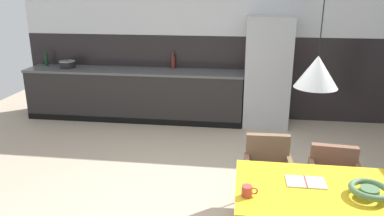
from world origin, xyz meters
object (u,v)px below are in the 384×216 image
(mug_glass_clear, at_px, (247,191))
(cooking_pot, at_px, (67,64))
(fruit_bowl, at_px, (370,190))
(armchair_facing_counter, at_px, (334,174))
(bottle_spice_small, at_px, (46,60))
(bottle_wine_green, at_px, (173,62))
(refrigerator_column, at_px, (267,72))
(dining_table, at_px, (352,196))
(pendant_lamp_over_table_near, at_px, (317,71))
(armchair_far_side, at_px, (268,165))
(open_book, at_px, (306,182))

(mug_glass_clear, distance_m, cooking_pot, 4.88)
(fruit_bowl, bearing_deg, armchair_facing_counter, 92.20)
(mug_glass_clear, height_order, bottle_spice_small, bottle_spice_small)
(armchair_facing_counter, height_order, mug_glass_clear, mug_glass_clear)
(mug_glass_clear, height_order, cooking_pot, cooking_pot)
(fruit_bowl, relative_size, bottle_wine_green, 1.00)
(refrigerator_column, xyz_separation_m, dining_table, (0.47, -3.51, -0.21))
(mug_glass_clear, relative_size, pendant_lamp_over_table_near, 0.09)
(armchair_far_side, xyz_separation_m, pendant_lamp_over_table_near, (0.22, -0.91, 1.19))
(open_book, bearing_deg, refrigerator_column, 92.17)
(pendant_lamp_over_table_near, bearing_deg, bottle_spice_small, 138.28)
(armchair_facing_counter, distance_m, fruit_bowl, 0.92)
(armchair_far_side, distance_m, fruit_bowl, 1.23)
(armchair_facing_counter, distance_m, bottle_wine_green, 3.68)
(armchair_facing_counter, bearing_deg, refrigerator_column, -73.42)
(open_book, bearing_deg, mug_glass_clear, -150.17)
(cooking_pot, distance_m, bottle_spice_small, 0.47)
(dining_table, bearing_deg, pendant_lamp_over_table_near, 178.69)
(armchair_far_side, relative_size, bottle_spice_small, 2.63)
(refrigerator_column, relative_size, dining_table, 1.01)
(open_book, bearing_deg, armchair_facing_counter, 60.33)
(mug_glass_clear, bearing_deg, dining_table, 12.39)
(armchair_far_side, relative_size, bottle_wine_green, 2.55)
(dining_table, distance_m, fruit_bowl, 0.15)
(armchair_facing_counter, xyz_separation_m, bottle_wine_green, (-2.16, 2.93, 0.52))
(armchair_far_side, xyz_separation_m, cooking_pot, (-3.41, 2.62, 0.46))
(open_book, bearing_deg, bottle_spice_small, 139.06)
(dining_table, relative_size, fruit_bowl, 5.93)
(bottle_spice_small, bearing_deg, pendant_lamp_over_table_near, -41.72)
(refrigerator_column, bearing_deg, bottle_spice_small, 178.00)
(open_book, relative_size, cooking_pot, 1.08)
(mug_glass_clear, bearing_deg, pendant_lamp_over_table_near, 22.47)
(armchair_far_side, bearing_deg, fruit_bowl, 122.64)
(armchair_far_side, bearing_deg, armchair_facing_counter, 167.86)
(bottle_spice_small, bearing_deg, dining_table, -39.39)
(armchair_facing_counter, bearing_deg, open_book, 65.78)
(dining_table, xyz_separation_m, fruit_bowl, (0.10, -0.06, 0.10))
(open_book, xyz_separation_m, bottle_spice_small, (-4.10, 3.56, 0.25))
(armchair_facing_counter, xyz_separation_m, bottle_spice_small, (-4.50, 2.85, 0.51))
(pendant_lamp_over_table_near, bearing_deg, dining_table, -1.31)
(armchair_facing_counter, bearing_deg, bottle_spice_small, -26.86)
(armchair_facing_counter, relative_size, cooking_pot, 2.58)
(refrigerator_column, height_order, armchair_facing_counter, refrigerator_column)
(armchair_far_side, relative_size, pendant_lamp_over_table_near, 0.59)
(refrigerator_column, bearing_deg, cooking_pot, 179.63)
(cooking_pot, bearing_deg, bottle_spice_small, 165.66)
(refrigerator_column, distance_m, fruit_bowl, 3.62)
(cooking_pot, xyz_separation_m, bottle_spice_small, (-0.45, 0.12, 0.05))
(dining_table, xyz_separation_m, cooking_pot, (-3.99, 3.53, 0.24))
(mug_glass_clear, height_order, pendant_lamp_over_table_near, pendant_lamp_over_table_near)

